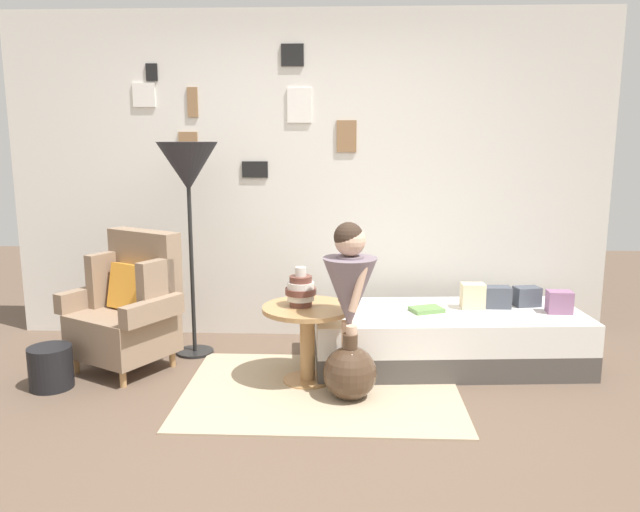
{
  "coord_description": "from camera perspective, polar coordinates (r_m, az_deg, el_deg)",
  "views": [
    {
      "loc": [
        0.33,
        -3.13,
        1.63
      ],
      "look_at": [
        0.15,
        0.95,
        0.85
      ],
      "focal_mm": 35.2,
      "sensor_mm": 36.0,
      "label": 1
    }
  ],
  "objects": [
    {
      "name": "pillow_head",
      "position": [
        4.75,
        20.93,
        -3.93
      ],
      "size": [
        0.17,
        0.13,
        0.16
      ],
      "primitive_type": "cube",
      "rotation": [
        0.0,
        0.0,
        -0.04
      ],
      "color": "gray",
      "rests_on": "daybed"
    },
    {
      "name": "armchair",
      "position": [
        4.65,
        -16.92,
        -4.51
      ],
      "size": [
        0.9,
        0.83,
        0.97
      ],
      "color": "tan",
      "rests_on": "ground"
    },
    {
      "name": "floor_lamp",
      "position": [
        4.68,
        -11.91,
        7.43
      ],
      "size": [
        0.44,
        0.44,
        1.59
      ],
      "color": "black",
      "rests_on": "ground"
    },
    {
      "name": "person_child",
      "position": [
        3.89,
        2.71,
        -2.8
      ],
      "size": [
        0.34,
        0.34,
        1.12
      ],
      "color": "#D8AD8E",
      "rests_on": "ground"
    },
    {
      "name": "rug",
      "position": [
        4.17,
        0.13,
        -12.09
      ],
      "size": [
        1.77,
        1.3,
        0.01
      ],
      "primitive_type": "cube",
      "color": "tan",
      "rests_on": "ground"
    },
    {
      "name": "pillow_back",
      "position": [
        4.75,
        15.65,
        -3.62
      ],
      "size": [
        0.21,
        0.12,
        0.16
      ],
      "primitive_type": "cube",
      "rotation": [
        0.0,
        0.0,
        0.01
      ],
      "color": "#474C56",
      "rests_on": "daybed"
    },
    {
      "name": "magazine_basket",
      "position": [
        4.53,
        -23.28,
        -9.28
      ],
      "size": [
        0.28,
        0.28,
        0.28
      ],
      "primitive_type": "cylinder",
      "color": "black",
      "rests_on": "ground"
    },
    {
      "name": "book_on_daybed",
      "position": [
        4.55,
        9.66,
        -4.82
      ],
      "size": [
        0.26,
        0.23,
        0.03
      ],
      "primitive_type": "cube",
      "rotation": [
        0.0,
        0.0,
        0.37
      ],
      "color": "#66914E",
      "rests_on": "daybed"
    },
    {
      "name": "gallery_wall",
      "position": [
        5.1,
        -1.23,
        7.14
      ],
      "size": [
        4.8,
        0.12,
        2.6
      ],
      "color": "silver",
      "rests_on": "ground"
    },
    {
      "name": "pillow_mid",
      "position": [
        4.87,
        18.29,
        -3.51
      ],
      "size": [
        0.2,
        0.16,
        0.14
      ],
      "primitive_type": "cube",
      "rotation": [
        0.0,
        0.0,
        0.23
      ],
      "color": "#474C56",
      "rests_on": "daybed"
    },
    {
      "name": "demijohn_near",
      "position": [
        4.0,
        2.74,
        -10.52
      ],
      "size": [
        0.34,
        0.34,
        0.42
      ],
      "color": "#473323",
      "rests_on": "ground"
    },
    {
      "name": "side_table",
      "position": [
        4.19,
        -1.16,
        -6.51
      ],
      "size": [
        0.6,
        0.6,
        0.53
      ],
      "color": "tan",
      "rests_on": "ground"
    },
    {
      "name": "pillow_extra",
      "position": [
        4.68,
        13.71,
        -3.55
      ],
      "size": [
        0.17,
        0.12,
        0.18
      ],
      "primitive_type": "cube",
      "rotation": [
        0.0,
        0.0,
        0.03
      ],
      "color": "beige",
      "rests_on": "daybed"
    },
    {
      "name": "vase_striped",
      "position": [
        4.13,
        -1.76,
        -3.12
      ],
      "size": [
        0.21,
        0.21,
        0.26
      ],
      "color": "brown",
      "rests_on": "side_table"
    },
    {
      "name": "daybed",
      "position": [
        4.66,
        11.5,
        -7.29
      ],
      "size": [
        1.96,
        0.95,
        0.4
      ],
      "color": "#4C4742",
      "rests_on": "ground"
    },
    {
      "name": "ground_plane",
      "position": [
        3.54,
        -3.24,
        -16.61
      ],
      "size": [
        12.0,
        12.0,
        0.0
      ],
      "primitive_type": "plane",
      "color": "brown"
    }
  ]
}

